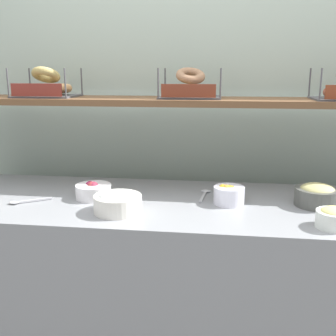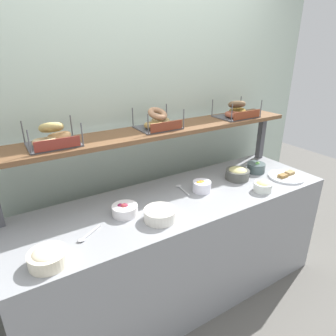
{
  "view_description": "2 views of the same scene",
  "coord_description": "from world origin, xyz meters",
  "px_view_note": "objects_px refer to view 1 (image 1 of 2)",
  "views": [
    {
      "loc": [
        0.15,
        -1.71,
        1.42
      ],
      "look_at": [
        -0.07,
        0.0,
        1.0
      ],
      "focal_mm": 43.88,
      "sensor_mm": 36.0,
      "label": 1
    },
    {
      "loc": [
        -1.02,
        -1.49,
        1.82
      ],
      "look_at": [
        -0.05,
        0.06,
        1.06
      ],
      "focal_mm": 31.5,
      "sensor_mm": 36.0,
      "label": 2
    }
  ],
  "objects_px": {
    "bowl_egg_salad": "(334,217)",
    "bowl_hummus": "(317,195)",
    "serving_spoon_by_edge": "(205,194)",
    "bowl_cream_cheese": "(118,202)",
    "bowl_fruit_salad": "(229,194)",
    "bagel_basket_sesame": "(46,87)",
    "serving_spoon_near_plate": "(24,201)",
    "bagel_basket_everything": "(191,88)",
    "bowl_beet_salad": "(93,191)"
  },
  "relations": [
    {
      "from": "bowl_egg_salad",
      "to": "bowl_fruit_salad",
      "type": "distance_m",
      "value": 0.44
    },
    {
      "from": "serving_spoon_near_plate",
      "to": "bagel_basket_sesame",
      "type": "height_order",
      "value": "bagel_basket_sesame"
    },
    {
      "from": "bagel_basket_everything",
      "to": "serving_spoon_by_edge",
      "type": "bearing_deg",
      "value": -64.45
    },
    {
      "from": "bowl_fruit_salad",
      "to": "bagel_basket_sesame",
      "type": "relative_size",
      "value": 0.45
    },
    {
      "from": "bowl_cream_cheese",
      "to": "bowl_beet_salad",
      "type": "distance_m",
      "value": 0.23
    },
    {
      "from": "bowl_egg_salad",
      "to": "bagel_basket_everything",
      "type": "xyz_separation_m",
      "value": [
        -0.57,
        0.51,
        0.44
      ]
    },
    {
      "from": "bagel_basket_sesame",
      "to": "bagel_basket_everything",
      "type": "bearing_deg",
      "value": 0.92
    },
    {
      "from": "bowl_fruit_salad",
      "to": "bowl_beet_salad",
      "type": "xyz_separation_m",
      "value": [
        -0.6,
        0.0,
        -0.01
      ]
    },
    {
      "from": "bagel_basket_sesame",
      "to": "bowl_cream_cheese",
      "type": "bearing_deg",
      "value": -43.58
    },
    {
      "from": "serving_spoon_near_plate",
      "to": "bagel_basket_sesame",
      "type": "relative_size",
      "value": 0.55
    },
    {
      "from": "bowl_cream_cheese",
      "to": "serving_spoon_near_plate",
      "type": "height_order",
      "value": "bowl_cream_cheese"
    },
    {
      "from": "bowl_fruit_salad",
      "to": "serving_spoon_by_edge",
      "type": "relative_size",
      "value": 0.75
    },
    {
      "from": "bowl_hummus",
      "to": "serving_spoon_near_plate",
      "type": "xyz_separation_m",
      "value": [
        -1.25,
        -0.13,
        -0.04
      ]
    },
    {
      "from": "bowl_fruit_salad",
      "to": "bowl_beet_salad",
      "type": "bearing_deg",
      "value": 179.94
    },
    {
      "from": "bagel_basket_sesame",
      "to": "bagel_basket_everything",
      "type": "xyz_separation_m",
      "value": [
        0.72,
        0.01,
        -0.0
      ]
    },
    {
      "from": "bowl_cream_cheese",
      "to": "bagel_basket_sesame",
      "type": "bearing_deg",
      "value": 136.42
    },
    {
      "from": "bowl_cream_cheese",
      "to": "bagel_basket_sesame",
      "type": "distance_m",
      "value": 0.77
    },
    {
      "from": "bowl_fruit_salad",
      "to": "bagel_basket_sesame",
      "type": "height_order",
      "value": "bagel_basket_sesame"
    },
    {
      "from": "bowl_hummus",
      "to": "bowl_beet_salad",
      "type": "distance_m",
      "value": 0.97
    },
    {
      "from": "bowl_fruit_salad",
      "to": "bagel_basket_everything",
      "type": "height_order",
      "value": "bagel_basket_everything"
    },
    {
      "from": "bowl_hummus",
      "to": "bowl_beet_salad",
      "type": "relative_size",
      "value": 1.15
    },
    {
      "from": "bowl_beet_salad",
      "to": "bowl_cream_cheese",
      "type": "bearing_deg",
      "value": -47.54
    },
    {
      "from": "bowl_egg_salad",
      "to": "bowl_cream_cheese",
      "type": "distance_m",
      "value": 0.83
    },
    {
      "from": "bowl_egg_salad",
      "to": "bagel_basket_sesame",
      "type": "bearing_deg",
      "value": 158.69
    },
    {
      "from": "serving_spoon_by_edge",
      "to": "bagel_basket_everything",
      "type": "height_order",
      "value": "bagel_basket_everything"
    },
    {
      "from": "bowl_cream_cheese",
      "to": "bowl_hummus",
      "type": "distance_m",
      "value": 0.84
    },
    {
      "from": "bowl_hummus",
      "to": "serving_spoon_by_edge",
      "type": "bearing_deg",
      "value": 169.72
    },
    {
      "from": "bowl_fruit_salad",
      "to": "bagel_basket_everything",
      "type": "distance_m",
      "value": 0.56
    },
    {
      "from": "bowl_fruit_salad",
      "to": "serving_spoon_near_plate",
      "type": "relative_size",
      "value": 0.83
    },
    {
      "from": "bowl_beet_salad",
      "to": "bagel_basket_everything",
      "type": "distance_m",
      "value": 0.67
    },
    {
      "from": "bowl_egg_salad",
      "to": "serving_spoon_near_plate",
      "type": "distance_m",
      "value": 1.27
    },
    {
      "from": "bowl_hummus",
      "to": "bagel_basket_everything",
      "type": "relative_size",
      "value": 0.63
    },
    {
      "from": "bowl_beet_salad",
      "to": "serving_spoon_by_edge",
      "type": "distance_m",
      "value": 0.51
    },
    {
      "from": "bowl_egg_salad",
      "to": "bagel_basket_everything",
      "type": "bearing_deg",
      "value": 137.93
    },
    {
      "from": "bowl_fruit_salad",
      "to": "bagel_basket_sesame",
      "type": "distance_m",
      "value": 1.05
    },
    {
      "from": "bowl_fruit_salad",
      "to": "serving_spoon_near_plate",
      "type": "xyz_separation_m",
      "value": [
        -0.88,
        -0.11,
        -0.03
      ]
    },
    {
      "from": "bowl_egg_salad",
      "to": "bowl_hummus",
      "type": "relative_size",
      "value": 0.71
    },
    {
      "from": "bowl_hummus",
      "to": "bagel_basket_everything",
      "type": "bearing_deg",
      "value": 154.88
    },
    {
      "from": "serving_spoon_by_edge",
      "to": "bowl_cream_cheese",
      "type": "bearing_deg",
      "value": -140.9
    },
    {
      "from": "bowl_fruit_salad",
      "to": "serving_spoon_by_edge",
      "type": "distance_m",
      "value": 0.16
    },
    {
      "from": "bowl_cream_cheese",
      "to": "bowl_hummus",
      "type": "height_order",
      "value": "bowl_hummus"
    },
    {
      "from": "bowl_hummus",
      "to": "bagel_basket_sesame",
      "type": "distance_m",
      "value": 1.38
    },
    {
      "from": "bowl_egg_salad",
      "to": "serving_spoon_by_edge",
      "type": "height_order",
      "value": "bowl_egg_salad"
    },
    {
      "from": "bowl_cream_cheese",
      "to": "bowl_fruit_salad",
      "type": "relative_size",
      "value": 1.48
    },
    {
      "from": "bowl_cream_cheese",
      "to": "bowl_beet_salad",
      "type": "bearing_deg",
      "value": 132.46
    },
    {
      "from": "bowl_beet_salad",
      "to": "serving_spoon_by_edge",
      "type": "bearing_deg",
      "value": 12.13
    },
    {
      "from": "serving_spoon_by_edge",
      "to": "bowl_beet_salad",
      "type": "bearing_deg",
      "value": -167.87
    },
    {
      "from": "serving_spoon_near_plate",
      "to": "bowl_hummus",
      "type": "bearing_deg",
      "value": 5.9
    },
    {
      "from": "bowl_cream_cheese",
      "to": "bowl_hummus",
      "type": "xyz_separation_m",
      "value": [
        0.82,
        0.19,
        0.0
      ]
    },
    {
      "from": "bowl_hummus",
      "to": "bagel_basket_everything",
      "type": "distance_m",
      "value": 0.76
    }
  ]
}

